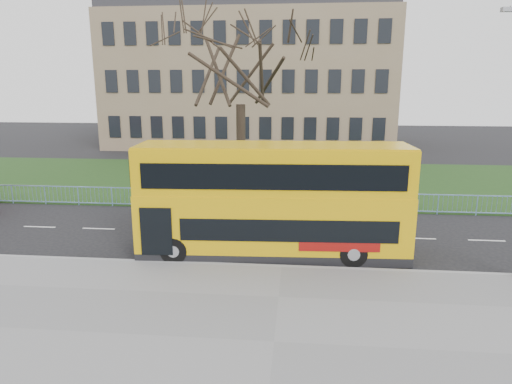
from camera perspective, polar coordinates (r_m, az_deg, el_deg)
ground at (r=18.96m, az=3.42°, el=-7.74°), size 120.00×120.00×0.00m
pavement at (r=12.88m, az=2.26°, el=-18.39°), size 80.00×10.50×0.12m
kerb at (r=17.50m, az=3.23°, el=-9.36°), size 80.00×0.20×0.14m
grass_verge at (r=32.70m, az=4.33°, el=1.42°), size 80.00×15.40×0.08m
guard_railing at (r=25.08m, az=3.98°, el=-1.11°), size 40.00×0.12×1.10m
bare_tree at (r=27.90m, az=-1.95°, el=13.06°), size 9.20×9.20×13.14m
civic_building at (r=52.96m, az=-0.62°, el=13.65°), size 30.00×15.00×14.00m
yellow_bus at (r=18.17m, az=2.11°, el=-0.73°), size 10.78×3.03×4.47m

